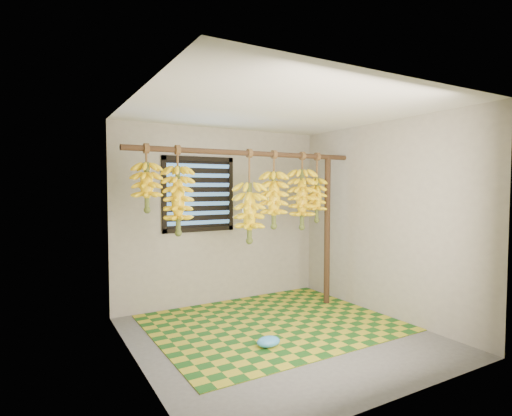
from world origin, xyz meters
TOP-DOWN VIEW (x-y plane):
  - floor at (0.00, 0.00)m, footprint 3.00×3.00m
  - ceiling at (0.00, 0.00)m, footprint 3.00×3.00m
  - wall_back at (0.00, 1.50)m, footprint 3.00×0.01m
  - wall_left at (-1.50, 0.00)m, footprint 0.01×3.00m
  - wall_right at (1.50, 0.00)m, footprint 0.01×3.00m
  - window at (-0.35, 1.48)m, footprint 1.00×0.04m
  - hanging_pole at (0.00, 0.70)m, footprint 3.00×0.06m
  - support_post at (1.20, 0.70)m, footprint 0.08×0.08m
  - woven_mat at (0.12, 0.40)m, footprint 2.75×2.21m
  - plastic_bag at (-0.28, -0.20)m, footprint 0.25×0.19m
  - banana_bunch_a at (-1.24, 0.70)m, footprint 0.31×0.31m
  - banana_bunch_b at (-0.90, 0.70)m, footprint 0.34×0.34m
  - banana_bunch_c at (-0.01, 0.70)m, footprint 0.37×0.37m
  - banana_bunch_d at (0.34, 0.70)m, footprint 0.35×0.35m
  - banana_bunch_e at (0.78, 0.70)m, footprint 0.36×0.36m
  - banana_bunch_f at (1.02, 0.70)m, footprint 0.27×0.27m

SIDE VIEW (x-z plane):
  - floor at x=0.00m, z-range -0.01..0.00m
  - woven_mat at x=0.12m, z-range 0.00..0.01m
  - plastic_bag at x=-0.28m, z-range 0.01..0.11m
  - support_post at x=1.20m, z-range 0.00..2.00m
  - wall_back at x=0.00m, z-range 0.00..2.40m
  - wall_left at x=-1.50m, z-range 0.00..2.40m
  - wall_right at x=1.50m, z-range 0.00..2.40m
  - banana_bunch_c at x=-0.01m, z-range 0.73..1.85m
  - banana_bunch_f at x=1.02m, z-range 0.97..1.89m
  - banana_bunch_e at x=0.78m, z-range 0.94..1.94m
  - banana_bunch_d at x=0.34m, z-range 0.96..1.92m
  - banana_bunch_b at x=-0.90m, z-range 0.96..1.94m
  - window at x=-0.35m, z-range 1.00..2.00m
  - banana_bunch_a at x=-1.24m, z-range 1.24..1.96m
  - hanging_pole at x=0.00m, z-range 1.97..2.03m
  - ceiling at x=0.00m, z-range 2.40..2.41m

